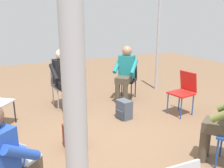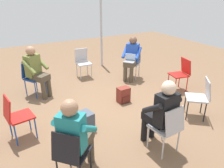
{
  "view_description": "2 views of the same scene",
  "coord_description": "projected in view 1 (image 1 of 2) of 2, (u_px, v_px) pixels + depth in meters",
  "views": [
    {
      "loc": [
        1.45,
        3.32,
        1.93
      ],
      "look_at": [
        -0.33,
        -0.38,
        0.77
      ],
      "focal_mm": 40.0,
      "sensor_mm": 36.0,
      "label": 1
    },
    {
      "loc": [
        -1.94,
        -3.85,
        2.47
      ],
      "look_at": [
        0.2,
        0.03,
        0.52
      ],
      "focal_mm": 35.0,
      "sensor_mm": 36.0,
      "label": 2
    }
  ],
  "objects": [
    {
      "name": "ground_plane",
      "position": [
        104.0,
        138.0,
        4.01
      ],
      "size": [
        14.0,
        14.0,
        0.0
      ],
      "primitive_type": "plane",
      "color": "brown"
    },
    {
      "name": "person_in_black",
      "position": [
        64.0,
        76.0,
        5.14
      ],
      "size": [
        0.52,
        0.54,
        1.24
      ],
      "rotation": [
        0.0,
        0.0,
        0.08
      ],
      "color": "black",
      "rests_on": "ground"
    },
    {
      "name": "chair_southwest",
      "position": [
        128.0,
        77.0,
        5.83
      ],
      "size": [
        0.59,
        0.58,
        0.85
      ],
      "rotation": [
        0.0,
        0.0,
        -0.81
      ],
      "color": "black",
      "rests_on": "ground"
    },
    {
      "name": "chair_south",
      "position": [
        61.0,
        83.0,
        5.34
      ],
      "size": [
        0.43,
        0.47,
        0.85
      ],
      "rotation": [
        0.0,
        0.0,
        0.08
      ],
      "color": "#B7B7BC",
      "rests_on": "ground"
    },
    {
      "name": "tent_pole_near",
      "position": [
        158.0,
        38.0,
        6.28
      ],
      "size": [
        0.07,
        0.07,
        2.67
      ],
      "primitive_type": "cylinder",
      "color": "#B2B2B7",
      "rests_on": "ground"
    },
    {
      "name": "person_in_teal",
      "position": [
        125.0,
        71.0,
        5.62
      ],
      "size": [
        0.63,
        0.63,
        1.24
      ],
      "rotation": [
        0.0,
        0.0,
        -0.81
      ],
      "color": "#4C4233",
      "rests_on": "ground"
    },
    {
      "name": "backpack_near_laptop_user",
      "position": [
        73.0,
        137.0,
        3.72
      ],
      "size": [
        0.29,
        0.26,
        0.36
      ],
      "rotation": [
        0.0,
        0.0,
        3.18
      ],
      "color": "maroon",
      "rests_on": "ground"
    },
    {
      "name": "person_with_laptop",
      "position": [
        5.0,
        158.0,
        2.21
      ],
      "size": [
        0.64,
        0.63,
        1.24
      ],
      "rotation": [
        0.0,
        0.0,
        2.25
      ],
      "color": "#4C4233",
      "rests_on": "ground"
    },
    {
      "name": "backpack_by_empty_chair",
      "position": [
        124.0,
        110.0,
        4.74
      ],
      "size": [
        0.28,
        0.31,
        0.36
      ],
      "rotation": [
        0.0,
        0.0,
        1.77
      ],
      "color": "#475160",
      "rests_on": "ground"
    },
    {
      "name": "chair_west",
      "position": [
        184.0,
        90.0,
        4.87
      ],
      "size": [
        0.49,
        0.46,
        0.85
      ],
      "rotation": [
        0.0,
        0.0,
        -1.42
      ],
      "color": "red",
      "rests_on": "ground"
    }
  ]
}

